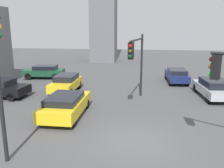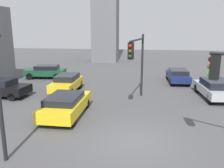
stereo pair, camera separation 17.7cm
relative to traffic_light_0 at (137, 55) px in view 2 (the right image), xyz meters
The scene contains 8 objects.
ground_plane 6.70m from the traffic_light_0, 88.57° to the right, with size 93.67×93.67×0.00m, color #4C4C4F.
traffic_light_0 is the anchor object (origin of this frame).
car_0 10.71m from the traffic_light_0, behind, with size 4.34×2.16×1.38m.
car_1 6.70m from the traffic_light_0, 20.65° to the left, with size 2.32×4.58×1.43m.
car_2 6.76m from the traffic_light_0, 158.24° to the left, with size 1.76×3.99×1.43m.
car_4 5.71m from the traffic_light_0, 143.69° to the right, with size 2.02×4.56×1.34m.
car_6 8.44m from the traffic_light_0, 62.60° to the left, with size 1.93×4.25×1.32m.
car_7 12.41m from the traffic_light_0, 143.35° to the left, with size 4.23×2.22×1.36m.
Camera 2 is at (0.48, -10.37, 5.24)m, focal length 38.52 mm.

